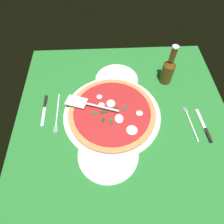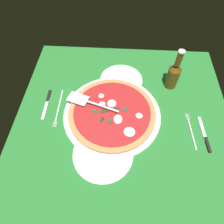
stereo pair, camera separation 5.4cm
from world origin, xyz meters
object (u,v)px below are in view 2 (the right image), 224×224
object	(u,v)px
pizza	(112,112)
place_setting_far	(53,105)
beer_bottle	(174,74)
dinner_plate_right	(121,80)
dinner_plate_left	(103,154)
pizza_server	(90,102)
place_setting_near	(198,135)

from	to	relation	value
pizza	place_setting_far	bearing A→B (deg)	82.66
beer_bottle	dinner_plate_right	bearing A→B (deg)	85.52
dinner_plate_left	pizza_server	distance (cm)	24.90
dinner_plate_left	pizza	world-z (taller)	pizza
pizza_server	beer_bottle	world-z (taller)	beer_bottle
pizza	place_setting_near	xyz separation A→B (cm)	(-8.30, -38.43, -1.71)
place_setting_far	beer_bottle	size ratio (longest dim) A/B	1.00
place_setting_near	place_setting_far	bearing A→B (deg)	75.69
dinner_plate_right	place_setting_near	distance (cm)	46.28
pizza	place_setting_far	size ratio (longest dim) A/B	1.82
dinner_plate_left	place_setting_near	bearing A→B (deg)	-74.48
dinner_plate_left	place_setting_near	distance (cm)	42.61
dinner_plate_right	place_setting_near	size ratio (longest dim) A/B	1.14
pizza	beer_bottle	size ratio (longest dim) A/B	1.81
pizza	beer_bottle	xyz separation A→B (cm)	(19.96, -28.83, 6.29)
dinner_plate_right	beer_bottle	size ratio (longest dim) A/B	1.01
dinner_plate_left	pizza	xyz separation A→B (cm)	(19.70, -2.63, 1.57)
place_setting_far	dinner_plate_left	bearing A→B (deg)	47.26
place_setting_far	beer_bottle	distance (cm)	60.73
pizza	dinner_plate_right	bearing A→B (deg)	-8.81
dinner_plate_left	pizza	distance (cm)	19.94
dinner_plate_right	place_setting_near	world-z (taller)	place_setting_near
dinner_plate_right	pizza	bearing A→B (deg)	171.19
pizza_server	pizza	bearing A→B (deg)	-179.38
place_setting_near	pizza	bearing A→B (deg)	73.62
dinner_plate_left	place_setting_far	size ratio (longest dim) A/B	1.12
place_setting_far	beer_bottle	xyz separation A→B (cm)	(16.20, -57.98, 8.01)
pizza_server	place_setting_near	size ratio (longest dim) A/B	1.28
pizza_server	beer_bottle	size ratio (longest dim) A/B	1.13
pizza_server	dinner_plate_left	bearing A→B (deg)	127.97
pizza	dinner_plate_left	bearing A→B (deg)	172.41
dinner_plate_left	place_setting_far	distance (cm)	35.41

